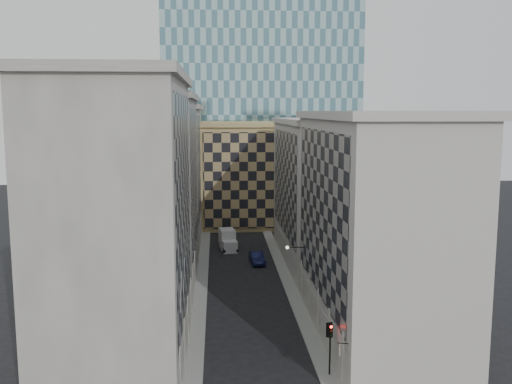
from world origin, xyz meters
name	(u,v)px	position (x,y,z in m)	size (l,w,h in m)	color
sidewalk_west	(201,287)	(-5.25, 30.00, 0.07)	(1.50, 100.00, 0.15)	gray
sidewalk_east	(289,286)	(5.25, 30.00, 0.07)	(1.50, 100.00, 0.15)	gray
bldg_left_a	(124,221)	(-10.88, 11.00, 11.82)	(10.80, 22.80, 23.70)	gray
bldg_left_b	(153,190)	(-10.88, 33.00, 11.32)	(10.80, 22.80, 22.70)	gray
bldg_left_c	(169,174)	(-10.88, 55.00, 10.83)	(10.80, 22.80, 21.70)	gray
bldg_right_a	(372,226)	(10.88, 15.00, 10.32)	(10.80, 26.80, 20.70)	#B7B0A7
bldg_right_b	(320,190)	(10.89, 42.00, 9.85)	(10.80, 28.80, 19.70)	#B7B0A7
tan_block	(246,174)	(2.00, 67.90, 9.44)	(16.80, 14.80, 18.80)	tan
church_tower	(232,80)	(0.00, 82.00, 26.95)	(7.20, 7.20, 51.50)	#312C26
flagpoles_left	(182,283)	(-5.90, 6.00, 8.00)	(0.10, 6.33, 2.33)	gray
bracket_lamp	(289,247)	(4.38, 24.00, 6.20)	(1.98, 0.36, 0.36)	black
traffic_light	(330,338)	(5.42, 6.59, 3.17)	(0.52, 0.50, 4.22)	black
box_truck	(228,241)	(-1.71, 48.95, 1.28)	(2.88, 5.59, 2.93)	silver
dark_car	(257,258)	(2.09, 40.49, 0.79)	(1.67, 4.80, 1.58)	#10153B
shop_sign	(340,349)	(5.42, 3.00, 3.83)	(0.85, 0.74, 0.83)	black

